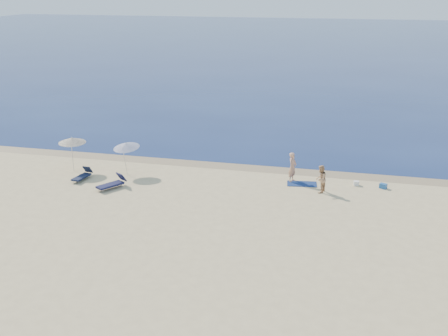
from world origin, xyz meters
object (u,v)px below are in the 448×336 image
(person_left, at_px, (293,167))
(person_right, at_px, (321,179))
(blue_cooler, at_px, (383,186))
(umbrella_near, at_px, (126,146))

(person_left, bearing_deg, person_right, -111.67)
(person_right, bearing_deg, blue_cooler, 125.42)
(person_right, xyz_separation_m, umbrella_near, (-12.39, 0.48, 1.05))
(person_right, xyz_separation_m, blue_cooler, (3.63, 1.59, -0.68))
(person_left, distance_m, blue_cooler, 5.54)
(umbrella_near, bearing_deg, person_right, 15.94)
(person_left, height_order, blue_cooler, person_left)
(person_right, bearing_deg, person_left, -117.48)
(blue_cooler, bearing_deg, person_left, -154.76)
(person_left, distance_m, person_right, 2.39)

